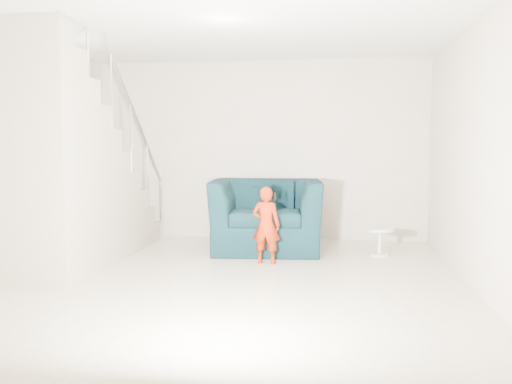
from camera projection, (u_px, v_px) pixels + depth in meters
The scene contains 12 objects.
floor at pixel (226, 283), 5.65m from camera, with size 5.50×5.50×0.00m, color tan.
ceiling at pixel (225, 18), 5.41m from camera, with size 5.50×5.50×0.00m, color silver.
back_wall at pixel (260, 150), 8.25m from camera, with size 5.00×5.00×0.00m, color #B6A694.
front_wall at pixel (123, 163), 2.82m from camera, with size 5.00×5.00×0.00m, color #B6A694.
right_wall at pixel (481, 154), 5.19m from camera, with size 5.50×5.50×0.00m, color #B6A694.
armchair at pixel (267, 215), 7.39m from camera, with size 1.47×1.29×0.96m, color black.
toddler at pixel (266, 225), 6.54m from camera, with size 0.34×0.22×0.94m, color #9D2C05.
side_table at pixel (380, 237), 7.01m from camera, with size 0.36×0.36×0.36m.
staircase at pixel (68, 186), 6.39m from camera, with size 1.02×3.03×3.62m.
cushion at pixel (278, 195), 7.60m from camera, with size 0.45×0.13×0.43m, color black.
throw at pixel (223, 205), 7.50m from camera, with size 0.05×0.47×0.53m, color black.
phone at pixel (275, 197), 6.48m from camera, with size 0.02×0.05×0.10m, color black.
Camera 1 is at (1.08, -5.45, 1.45)m, focal length 38.00 mm.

